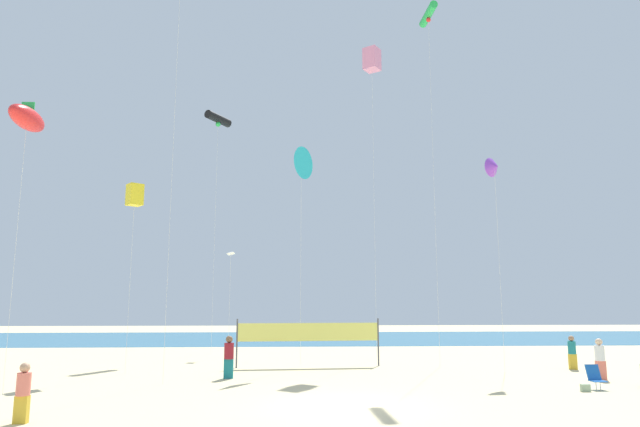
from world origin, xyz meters
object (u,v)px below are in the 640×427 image
beachgoer_maroon_shirt (229,356)px  kite_pink_box (372,60)px  kite_yellow_box (135,195)px  beach_handbag (585,388)px  kite_violet_delta (494,167)px  kite_green_tube (428,16)px  volleyball_net (309,334)px  kite_white_diamond (231,255)px  beachgoer_white_shirt (600,358)px  beachgoer_teal_shirt (572,351)px  kite_black_tube (218,119)px  folding_beach_chair (595,376)px  kite_cyan_delta (301,163)px  beachgoer_coral_shirt (23,391)px  kite_red_inflatable (27,118)px

beachgoer_maroon_shirt → kite_pink_box: bearing=36.7°
beachgoer_maroon_shirt → kite_yellow_box: (-4.89, 1.78, 7.35)m
beachgoer_maroon_shirt → beach_handbag: 14.12m
kite_violet_delta → kite_green_tube: (-2.45, 2.30, 9.29)m
volleyball_net → kite_yellow_box: 11.02m
kite_white_diamond → volleyball_net: bearing=-51.3°
beach_handbag → kite_green_tube: 20.87m
beachgoer_maroon_shirt → volleyball_net: 5.47m
kite_white_diamond → kite_pink_box: 15.43m
beachgoer_maroon_shirt → kite_green_tube: (10.23, 3.84, 18.19)m
beachgoer_white_shirt → kite_white_diamond: (-16.95, 11.14, 5.25)m
beach_handbag → kite_violet_delta: (-0.81, 5.66, 9.72)m
kite_violet_delta → kite_green_tube: kite_green_tube is taller
beach_handbag → kite_pink_box: bearing=114.2°
beachgoer_white_shirt → beachgoer_teal_shirt: (0.61, 3.55, -0.05)m
volleyball_net → kite_violet_delta: size_ratio=0.70×
beachgoer_teal_shirt → kite_black_tube: size_ratio=0.10×
volleyball_net → kite_white_diamond: size_ratio=1.14×
folding_beach_chair → kite_yellow_box: kite_yellow_box is taller
beach_handbag → kite_cyan_delta: (-10.34, 8.57, 10.54)m
beachgoer_white_shirt → kite_black_tube: 26.73m
kite_violet_delta → kite_pink_box: (-4.95, 7.17, 8.85)m
folding_beach_chair → kite_cyan_delta: kite_cyan_delta is taller
beachgoer_teal_shirt → beachgoer_maroon_shirt: 16.57m
beachgoer_coral_shirt → volleyball_net: (8.15, 12.68, 0.77)m
beachgoer_white_shirt → kite_white_diamond: 20.96m
volleyball_net → kite_yellow_box: bearing=-164.6°
kite_cyan_delta → kite_pink_box: bearing=42.9°
beachgoer_white_shirt → kite_violet_delta: kite_violet_delta is taller
beachgoer_teal_shirt → kite_yellow_box: kite_yellow_box is taller
beachgoer_coral_shirt → kite_yellow_box: 12.77m
volleyball_net → kite_white_diamond: 8.82m
beachgoer_teal_shirt → kite_cyan_delta: kite_cyan_delta is taller
kite_green_tube → beachgoer_coral_shirt: bearing=-140.0°
beachgoer_white_shirt → kite_cyan_delta: bearing=14.2°
kite_white_diamond → beachgoer_maroon_shirt: bearing=-83.3°
kite_black_tube → volleyball_net: bearing=-51.9°
volleyball_net → kite_red_inflatable: (-11.09, -7.82, 8.58)m
beachgoer_maroon_shirt → kite_white_diamond: kite_white_diamond is taller
volleyball_net → beach_handbag: (9.92, -8.21, -1.50)m
folding_beach_chair → kite_yellow_box: size_ratio=0.10×
kite_green_tube → beachgoer_teal_shirt: bearing=-13.2°
kite_white_diamond → kite_red_inflatable: size_ratio=0.59×
kite_white_diamond → kite_red_inflatable: bearing=-114.9°
beachgoer_white_shirt → beachgoer_teal_shirt: beachgoer_white_shirt is taller
volleyball_net → kite_white_diamond: (-4.73, 5.90, 4.53)m
beachgoer_coral_shirt → kite_pink_box: bearing=107.0°
beachgoer_teal_shirt → beachgoer_coral_shirt: beachgoer_teal_shirt is taller
beach_handbag → kite_black_tube: size_ratio=0.02×
kite_cyan_delta → kite_red_inflatable: (-10.67, -8.18, -0.46)m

